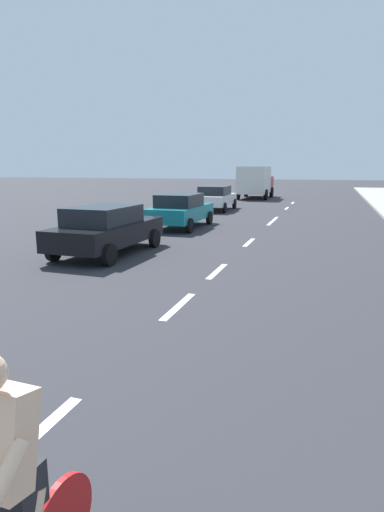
{
  "coord_description": "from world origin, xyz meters",
  "views": [
    {
      "loc": [
        2.82,
        1.47,
        2.79
      ],
      "look_at": [
        0.34,
        9.19,
        1.1
      ],
      "focal_mm": 30.18,
      "sensor_mm": 36.0,
      "label": 1
    }
  ],
  "objects_px": {
    "parked_car_teal": "(181,210)",
    "parked_car_black": "(106,228)",
    "parked_car_white": "(215,197)",
    "delivery_truck": "(255,181)"
  },
  "relations": [
    {
      "from": "parked_car_teal",
      "to": "delivery_truck",
      "type": "bearing_deg",
      "value": 90.29
    },
    {
      "from": "parked_car_teal",
      "to": "parked_car_white",
      "type": "distance_m",
      "value": 8.38
    },
    {
      "from": "parked_car_black",
      "to": "parked_car_teal",
      "type": "distance_m",
      "value": 6.59
    },
    {
      "from": "parked_car_black",
      "to": "parked_car_teal",
      "type": "bearing_deg",
      "value": 89.87
    },
    {
      "from": "parked_car_white",
      "to": "delivery_truck",
      "type": "bearing_deg",
      "value": 86.07
    },
    {
      "from": "parked_car_white",
      "to": "delivery_truck",
      "type": "height_order",
      "value": "delivery_truck"
    },
    {
      "from": "parked_car_black",
      "to": "parked_car_teal",
      "type": "relative_size",
      "value": 1.03
    },
    {
      "from": "parked_car_teal",
      "to": "parked_car_black",
      "type": "bearing_deg",
      "value": -91.46
    },
    {
      "from": "parked_car_black",
      "to": "parked_car_white",
      "type": "bearing_deg",
      "value": 93.06
    },
    {
      "from": "parked_car_black",
      "to": "parked_car_teal",
      "type": "xyz_separation_m",
      "value": [
        0.23,
        6.58,
        -0.0
      ]
    }
  ]
}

